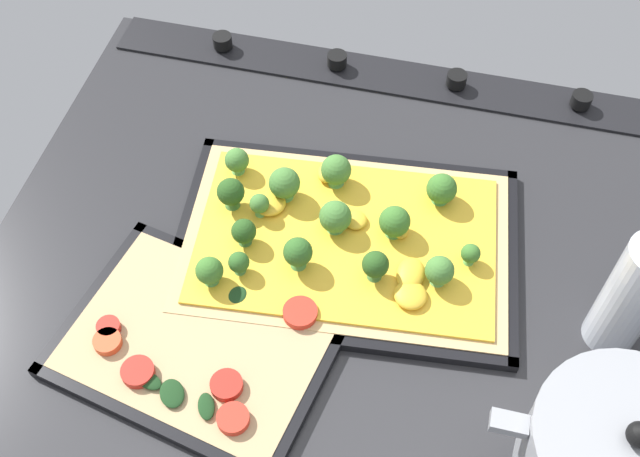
{
  "coord_description": "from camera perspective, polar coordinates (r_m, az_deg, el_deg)",
  "views": [
    {
      "loc": [
        -8.65,
        49.9,
        76.83
      ],
      "look_at": [
        3.09,
        1.08,
        7.0
      ],
      "focal_mm": 43.37,
      "sensor_mm": 36.0,
      "label": 1
    }
  ],
  "objects": [
    {
      "name": "broccoli_pizza",
      "position": [
        0.92,
        1.52,
        -0.37
      ],
      "size": [
        40.45,
        28.67,
        5.93
      ],
      "color": "tan",
      "rests_on": "baking_tray_front"
    },
    {
      "name": "oil_bottle",
      "position": [
        0.85,
        22.12,
        -4.46
      ],
      "size": [
        5.73,
        5.73,
        21.45
      ],
      "color": "#B7BCC6",
      "rests_on": "ground_plane"
    },
    {
      "name": "stove_control_panel",
      "position": [
        1.12,
        5.59,
        11.17
      ],
      "size": [
        82.02,
        7.0,
        2.6
      ],
      "color": "black",
      "rests_on": "ground_plane"
    },
    {
      "name": "baking_tray_back",
      "position": [
        0.87,
        -8.97,
        -8.37
      ],
      "size": [
        32.8,
        27.03,
        1.3
      ],
      "color": "black",
      "rests_on": "ground_plane"
    },
    {
      "name": "veggie_pizza_back",
      "position": [
        0.86,
        -9.03,
        -8.41
      ],
      "size": [
        29.97,
        24.2,
        1.9
      ],
      "color": "tan",
      "rests_on": "baking_tray_back"
    },
    {
      "name": "baking_tray_front",
      "position": [
        0.93,
        1.91,
        -1.26
      ],
      "size": [
        43.07,
        31.28,
        1.3
      ],
      "color": "black",
      "rests_on": "ground_plane"
    },
    {
      "name": "ground_plane",
      "position": [
        0.93,
        2.0,
        -2.88
      ],
      "size": [
        85.44,
        70.96,
        3.0
      ],
      "primitive_type": "cube",
      "color": "#28282B"
    }
  ]
}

